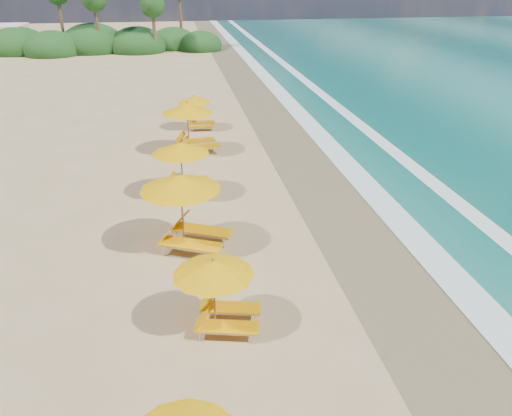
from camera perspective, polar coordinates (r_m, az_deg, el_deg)
name	(u,v)px	position (r m, az deg, el deg)	size (l,w,h in m)	color
ground	(256,239)	(17.48, 0.00, -3.55)	(160.00, 160.00, 0.00)	tan
wet_sand	(365,230)	(18.48, 12.34, -2.46)	(4.00, 160.00, 0.01)	olive
surf_foam	(435,224)	(19.59, 19.73, -1.70)	(4.00, 160.00, 0.01)	white
station_2	(220,290)	(12.88, -4.09, -9.26)	(2.57, 2.48, 2.09)	olive
station_3	(188,207)	(16.46, -7.80, 0.14)	(3.53, 3.51, 2.68)	olive
station_4	(186,165)	(20.57, -7.99, 4.90)	(3.00, 2.93, 2.36)	olive
station_5	(192,124)	(25.66, -7.32, 9.47)	(3.10, 2.95, 2.61)	olive
station_6	(197,110)	(29.63, -6.69, 11.01)	(2.30, 2.17, 1.99)	olive
treeline	(102,42)	(61.48, -17.14, 17.57)	(25.80, 8.80, 9.74)	#163D14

